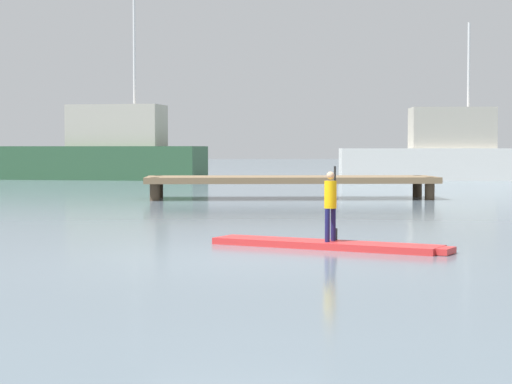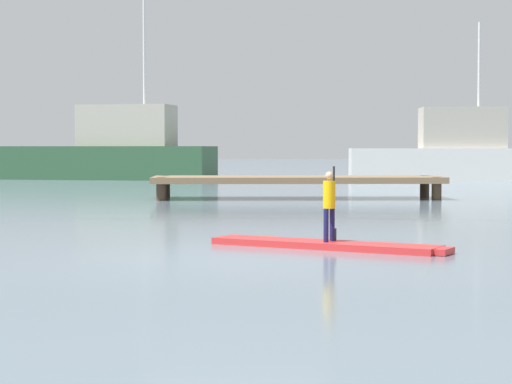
# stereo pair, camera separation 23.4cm
# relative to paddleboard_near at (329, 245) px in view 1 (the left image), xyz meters

# --- Properties ---
(ground_plane) EXTENTS (240.00, 240.00, 0.00)m
(ground_plane) POSITION_rel_paddleboard_near_xyz_m (-1.36, -1.24, -0.05)
(ground_plane) COLOR slate
(paddleboard_near) EXTENTS (3.46, 2.35, 0.10)m
(paddleboard_near) POSITION_rel_paddleboard_near_xyz_m (0.00, 0.00, 0.00)
(paddleboard_near) COLOR red
(paddleboard_near) RESTS_ON ground
(paddler_child_solo) EXTENTS (0.26, 0.34, 1.11)m
(paddler_child_solo) POSITION_rel_paddleboard_near_xyz_m (0.02, 0.00, 0.63)
(paddler_child_solo) COLOR #19194C
(paddler_child_solo) RESTS_ON paddleboard_near
(fishing_boat_white_large) EXTENTS (10.73, 5.26, 9.08)m
(fishing_boat_white_large) POSITION_rel_paddleboard_near_xyz_m (-7.19, 31.51, 1.23)
(fishing_boat_white_large) COLOR #2D5638
(fishing_boat_white_large) RESTS_ON ground
(fishing_boat_green_midground) EXTENTS (9.70, 3.51, 7.30)m
(fishing_boat_green_midground) POSITION_rel_paddleboard_near_xyz_m (8.94, 29.89, 1.16)
(fishing_boat_green_midground) COLOR silver
(fishing_boat_green_midground) RESTS_ON ground
(floating_dock) EXTENTS (8.45, 2.29, 0.66)m
(floating_dock) POSITION_rel_paddleboard_near_xyz_m (0.49, 13.81, 0.50)
(floating_dock) COLOR #846B4C
(floating_dock) RESTS_ON ground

